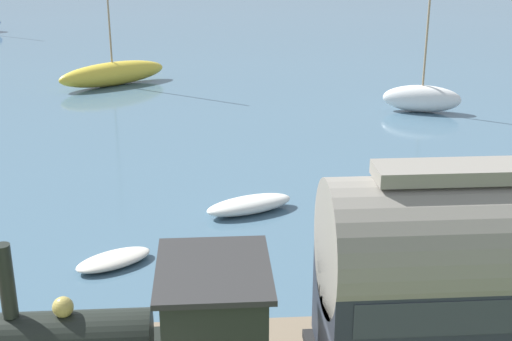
# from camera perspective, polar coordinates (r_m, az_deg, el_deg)

# --- Properties ---
(harbor_water) EXTENTS (80.00, 80.00, 0.01)m
(harbor_water) POSITION_cam_1_polar(r_m,az_deg,el_deg) (54.57, -3.12, 10.53)
(harbor_water) COLOR #426075
(harbor_water) RESTS_ON ground
(steam_locomotive) EXTENTS (2.35, 5.42, 3.22)m
(steam_locomotive) POSITION_cam_1_polar(r_m,az_deg,el_deg) (12.65, -8.12, -12.63)
(steam_locomotive) COLOR black
(steam_locomotive) RESTS_ON rail_embankment
(sailboat_white) EXTENTS (2.00, 3.79, 8.73)m
(sailboat_white) POSITION_cam_1_polar(r_m,az_deg,el_deg) (34.71, 13.13, 5.72)
(sailboat_white) COLOR white
(sailboat_white) RESTS_ON harbor_water
(sailboat_yellow) EXTENTS (4.41, 5.89, 8.41)m
(sailboat_yellow) POSITION_cam_1_polar(r_m,az_deg,el_deg) (39.96, -11.39, 7.64)
(sailboat_yellow) COLOR gold
(sailboat_yellow) RESTS_ON harbor_water
(rowboat_off_pier) EXTENTS (1.94, 2.31, 0.32)m
(rowboat_off_pier) POSITION_cam_1_polar(r_m,az_deg,el_deg) (19.68, -11.32, -7.01)
(rowboat_off_pier) COLOR beige
(rowboat_off_pier) RESTS_ON harbor_water
(rowboat_mid_harbor) EXTENTS (1.98, 3.04, 0.51)m
(rowboat_mid_harbor) POSITION_cam_1_polar(r_m,az_deg,el_deg) (22.52, -0.54, -2.76)
(rowboat_mid_harbor) COLOR silver
(rowboat_mid_harbor) RESTS_ON harbor_water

